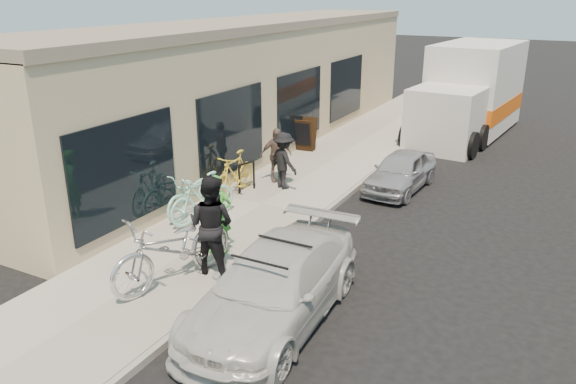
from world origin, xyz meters
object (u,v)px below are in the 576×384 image
at_px(cruiser_bike_b, 195,193).
at_px(bystander_b, 276,155).
at_px(woman_rider, 217,215).
at_px(bike_rack, 247,174).
at_px(moving_truck, 470,95).
at_px(cruiser_bike_a, 203,198).
at_px(sandwich_board, 305,134).
at_px(bystander_a, 284,161).
at_px(man_standing, 211,225).
at_px(sedan_white, 274,286).
at_px(cruiser_bike_c, 235,174).
at_px(sedan_silver, 401,171).
at_px(tandem_bike, 173,249).

relative_size(cruiser_bike_b, bystander_b, 1.32).
height_order(woman_rider, cruiser_bike_b, woman_rider).
bearing_deg(bike_rack, cruiser_bike_b, -97.10).
height_order(moving_truck, cruiser_bike_a, moving_truck).
distance_m(bike_rack, sandwich_board, 4.27).
relative_size(bystander_a, bystander_b, 1.02).
bearing_deg(man_standing, woman_rider, -65.52).
relative_size(sedan_white, moving_truck, 0.63).
bearing_deg(cruiser_bike_b, bystander_a, 69.91).
bearing_deg(bystander_a, cruiser_bike_b, 95.10).
relative_size(sandwich_board, cruiser_bike_c, 0.58).
distance_m(man_standing, cruiser_bike_c, 4.25).
bearing_deg(man_standing, sedan_silver, -107.10).
distance_m(sedan_white, bystander_a, 6.14).
distance_m(woman_rider, bystander_b, 4.60).
relative_size(sandwich_board, cruiser_bike_a, 0.58).
distance_m(sedan_white, sedan_silver, 7.21).
xyz_separation_m(sedan_white, cruiser_bike_a, (-3.34, 2.66, 0.08)).
bearing_deg(cruiser_bike_a, bystander_a, 93.61).
distance_m(sandwich_board, cruiser_bike_a, 6.44).
relative_size(bike_rack, cruiser_bike_a, 0.43).
distance_m(tandem_bike, bystander_b, 5.98).
xyz_separation_m(sandwich_board, cruiser_bike_a, (0.57, -6.41, 0.01)).
height_order(sandwich_board, bystander_b, bystander_b).
bearing_deg(sedan_white, woman_rider, 142.73).
distance_m(woman_rider, bystander_a, 4.09).
height_order(tandem_bike, cruiser_bike_b, tandem_bike).
relative_size(cruiser_bike_b, bystander_a, 1.29).
distance_m(sandwich_board, tandem_bike, 9.22).
height_order(man_standing, cruiser_bike_c, man_standing).
height_order(moving_truck, tandem_bike, moving_truck).
bearing_deg(cruiser_bike_c, woman_rider, -65.24).
distance_m(sandwich_board, moving_truck, 6.85).
bearing_deg(bike_rack, sandwich_board, 95.27).
relative_size(sandwich_board, bystander_a, 0.70).
bearing_deg(sandwich_board, bystander_b, -82.87).
xyz_separation_m(moving_truck, man_standing, (-1.95, -13.76, -0.37)).
bearing_deg(bike_rack, bystander_b, 75.28).
xyz_separation_m(cruiser_bike_b, cruiser_bike_c, (0.10, 1.57, 0.04)).
height_order(moving_truck, woman_rider, moving_truck).
height_order(sedan_white, sedan_silver, sedan_white).
bearing_deg(man_standing, bystander_b, -76.86).
xyz_separation_m(sedan_white, man_standing, (-1.72, 0.72, 0.47)).
height_order(cruiser_bike_b, bystander_a, bystander_a).
relative_size(sandwich_board, moving_truck, 0.15).
height_order(bike_rack, woman_rider, woman_rider).
bearing_deg(cruiser_bike_b, cruiser_bike_a, -30.18).
xyz_separation_m(woman_rider, bystander_b, (-1.13, 4.46, -0.06)).
bearing_deg(cruiser_bike_a, moving_truck, 88.42).
height_order(tandem_bike, cruiser_bike_a, tandem_bike).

